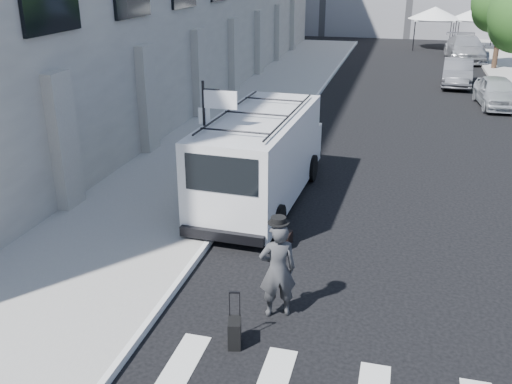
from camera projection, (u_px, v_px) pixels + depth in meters
The scene contains 13 objects.
ground at pixel (275, 290), 11.91m from camera, with size 120.00×120.00×0.00m, color black.
sidewalk_left at pixel (263, 104), 27.23m from camera, with size 4.50×48.00×0.15m, color gray.
sign_pole at pixel (213, 121), 14.34m from camera, with size 1.03×0.07×3.50m.
tree_far at pixel (501, 4), 34.83m from camera, with size 3.80×3.83×6.03m.
tent_left at pixel (435, 13), 44.06m from camera, with size 4.00×4.00×3.20m.
tent_right at pixel (478, 14), 43.76m from camera, with size 4.00×4.00×3.20m.
businessman at pixel (278, 270), 10.73m from camera, with size 0.71×0.47×1.95m, color #373739.
briefcase at pixel (288, 240), 13.67m from camera, with size 0.12×0.44×0.34m, color black.
suitcase at pixel (235, 333), 10.08m from camera, with size 0.31×0.41×1.01m.
cargo_van at pixel (261, 156), 16.02m from camera, with size 2.61×6.82×2.52m.
parked_car_a at pixel (497, 92), 26.77m from camera, with size 1.66×4.13×1.41m, color #B2B6BA.
parked_car_b at pixel (457, 72), 31.41m from camera, with size 1.52×4.37×1.44m, color #53555B.
parked_car_c at pixel (466, 48), 39.40m from camera, with size 2.36×5.80×1.68m, color #95979C.
Camera 1 is at (2.21, -10.05, 6.35)m, focal length 40.00 mm.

